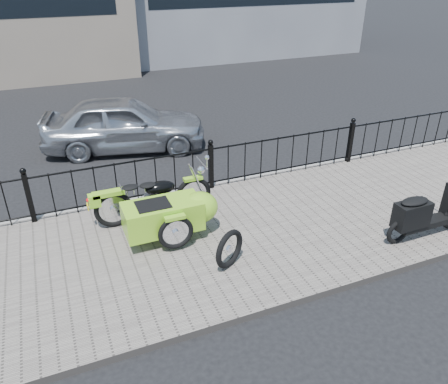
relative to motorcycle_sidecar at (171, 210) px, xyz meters
name	(u,v)px	position (x,y,z in m)	size (l,w,h in m)	color
ground	(236,222)	(1.27, 0.06, -0.59)	(120.00, 120.00, 0.00)	black
sidewalk	(248,233)	(1.27, -0.44, -0.53)	(30.00, 3.80, 0.12)	#686058
curb	(209,187)	(1.27, 1.50, -0.53)	(30.00, 0.10, 0.12)	gray
iron_fence	(211,167)	(1.27, 1.36, -0.01)	(14.11, 0.11, 1.08)	black
motorcycle_sidecar	(171,210)	(0.00, 0.00, 0.00)	(2.28, 1.48, 0.98)	black
scooter	(423,215)	(3.93, -1.76, -0.03)	(1.69, 0.49, 1.14)	black
spare_tire	(229,249)	(0.56, -1.24, -0.16)	(0.64, 0.64, 0.09)	black
sedan_car	(124,124)	(0.11, 4.47, 0.10)	(1.63, 4.05, 1.38)	#B7B9BF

